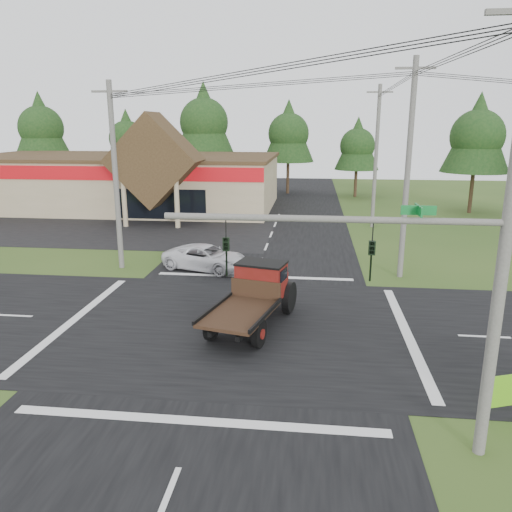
# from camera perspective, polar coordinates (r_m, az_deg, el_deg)

# --- Properties ---
(ground) EXTENTS (120.00, 120.00, 0.00)m
(ground) POSITION_cam_1_polar(r_m,az_deg,el_deg) (21.08, -2.41, -8.00)
(ground) COLOR #304C1B
(ground) RESTS_ON ground
(road_ns) EXTENTS (12.00, 120.00, 0.02)m
(road_ns) POSITION_cam_1_polar(r_m,az_deg,el_deg) (21.07, -2.41, -7.97)
(road_ns) COLOR black
(road_ns) RESTS_ON ground
(road_ew) EXTENTS (120.00, 12.00, 0.02)m
(road_ew) POSITION_cam_1_polar(r_m,az_deg,el_deg) (21.07, -2.41, -7.97)
(road_ew) COLOR black
(road_ew) RESTS_ON ground
(parking_apron) EXTENTS (28.00, 14.00, 0.02)m
(parking_apron) POSITION_cam_1_polar(r_m,az_deg,el_deg) (42.62, -17.28, 3.09)
(parking_apron) COLOR black
(parking_apron) RESTS_ON ground
(cvs_building) EXTENTS (30.40, 18.20, 9.19)m
(cvs_building) POSITION_cam_1_polar(r_m,az_deg,el_deg) (52.53, -14.64, 8.42)
(cvs_building) COLOR tan
(cvs_building) RESTS_ON ground
(traffic_signal_mast) EXTENTS (8.12, 0.24, 7.00)m
(traffic_signal_mast) POSITION_cam_1_polar(r_m,az_deg,el_deg) (12.58, 18.85, -3.28)
(traffic_signal_mast) COLOR #595651
(traffic_signal_mast) RESTS_ON ground
(utility_pole_nr) EXTENTS (2.00, 0.30, 11.00)m
(utility_pole_nr) POSITION_cam_1_polar(r_m,az_deg,el_deg) (12.75, 26.70, 1.82)
(utility_pole_nr) COLOR #595651
(utility_pole_nr) RESTS_ON ground
(utility_pole_nw) EXTENTS (2.00, 0.30, 10.50)m
(utility_pole_nw) POSITION_cam_1_polar(r_m,az_deg,el_deg) (29.49, -15.77, 8.84)
(utility_pole_nw) COLOR #595651
(utility_pole_nw) RESTS_ON ground
(utility_pole_ne) EXTENTS (2.00, 0.30, 11.50)m
(utility_pole_ne) POSITION_cam_1_polar(r_m,az_deg,el_deg) (27.73, 16.96, 9.46)
(utility_pole_ne) COLOR #595651
(utility_pole_ne) RESTS_ON ground
(utility_pole_n) EXTENTS (2.00, 0.30, 11.20)m
(utility_pole_n) POSITION_cam_1_polar(r_m,az_deg,el_deg) (41.56, 13.56, 11.04)
(utility_pole_n) COLOR #595651
(utility_pole_n) RESTS_ON ground
(tree_row_a) EXTENTS (6.72, 6.72, 12.12)m
(tree_row_a) POSITION_cam_1_polar(r_m,az_deg,el_deg) (67.80, -23.38, 13.51)
(tree_row_a) COLOR #332316
(tree_row_a) RESTS_ON ground
(tree_row_b) EXTENTS (5.60, 5.60, 10.10)m
(tree_row_b) POSITION_cam_1_polar(r_m,az_deg,el_deg) (65.41, -14.54, 13.04)
(tree_row_b) COLOR #332316
(tree_row_b) RESTS_ON ground
(tree_row_c) EXTENTS (7.28, 7.28, 13.13)m
(tree_row_c) POSITION_cam_1_polar(r_m,az_deg,el_deg) (61.60, -5.96, 15.22)
(tree_row_c) COLOR #332316
(tree_row_c) RESTS_ON ground
(tree_row_d) EXTENTS (6.16, 6.16, 11.11)m
(tree_row_d) POSITION_cam_1_polar(r_m,az_deg,el_deg) (61.27, 3.74, 14.01)
(tree_row_d) COLOR #332316
(tree_row_d) RESTS_ON ground
(tree_row_e) EXTENTS (5.04, 5.04, 9.09)m
(tree_row_e) POSITION_cam_1_polar(r_m,az_deg,el_deg) (59.44, 11.53, 12.43)
(tree_row_e) COLOR #332316
(tree_row_e) RESTS_ON ground
(tree_side_ne) EXTENTS (6.16, 6.16, 11.11)m
(tree_side_ne) POSITION_cam_1_polar(r_m,az_deg,el_deg) (51.42, 24.00, 12.67)
(tree_side_ne) COLOR #332316
(tree_side_ne) RESTS_ON ground
(antique_flatbed_truck) EXTENTS (3.69, 6.40, 2.52)m
(antique_flatbed_truck) POSITION_cam_1_polar(r_m,az_deg,el_deg) (20.55, -0.55, -4.83)
(antique_flatbed_truck) COLOR #55110C
(antique_flatbed_truck) RESTS_ON ground
(white_pickup) EXTENTS (5.54, 3.80, 1.41)m
(white_pickup) POSITION_cam_1_polar(r_m,az_deg,el_deg) (29.03, -5.69, -0.17)
(white_pickup) COLOR silver
(white_pickup) RESTS_ON ground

